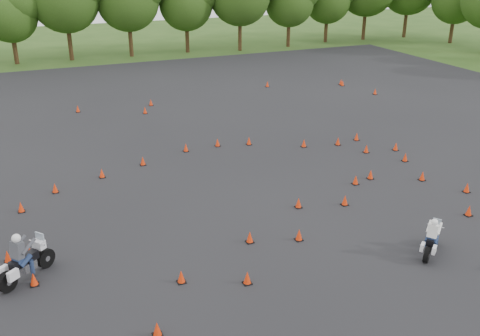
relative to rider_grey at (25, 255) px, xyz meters
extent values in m
plane|color=#2D5119|center=(9.66, -0.18, -0.93)|extent=(140.00, 140.00, 0.00)
plane|color=black|center=(9.66, 5.82, -0.93)|extent=(62.00, 62.00, 0.00)
cone|color=red|center=(6.18, 8.91, -0.70)|extent=(0.26, 0.26, 0.45)
cone|color=red|center=(8.92, 10.01, -0.70)|extent=(0.26, 0.26, 0.45)
cone|color=red|center=(3.40, -4.68, -0.70)|extent=(0.26, 0.26, 0.45)
cone|color=red|center=(16.27, 2.65, -0.70)|extent=(0.26, 0.26, 0.45)
cone|color=red|center=(4.28, 20.61, -0.70)|extent=(0.26, 0.26, 0.45)
cone|color=red|center=(-0.02, 5.56, -0.70)|extent=(0.26, 0.26, 0.45)
cone|color=red|center=(19.87, 22.13, -0.70)|extent=(0.26, 0.26, 0.45)
cone|color=red|center=(18.28, 5.86, -0.70)|extent=(0.26, 0.26, 0.45)
cone|color=red|center=(12.69, 9.66, -0.70)|extent=(0.26, 0.26, 0.45)
cone|color=red|center=(18.54, 1.50, -0.70)|extent=(0.26, 0.26, 0.45)
cone|color=red|center=(17.49, 7.56, -0.70)|extent=(0.26, 0.26, 0.45)
cone|color=red|center=(15.48, 8.05, -0.70)|extent=(0.26, 0.26, 0.45)
cone|color=red|center=(13.43, 0.63, -0.70)|extent=(0.26, 0.26, 0.45)
cone|color=red|center=(3.89, 8.05, -0.70)|extent=(0.26, 0.26, 0.45)
cone|color=red|center=(8.58, 18.39, -0.70)|extent=(0.26, 0.26, 0.45)
cone|color=red|center=(11.38, 1.21, -0.70)|extent=(0.26, 0.26, 0.45)
cone|color=red|center=(17.79, -2.33, -0.70)|extent=(0.26, 0.26, 0.45)
cone|color=red|center=(15.19, 2.38, -0.70)|extent=(0.26, 0.26, 0.45)
cone|color=red|center=(6.94, -3.26, -0.70)|extent=(0.26, 0.26, 0.45)
cone|color=red|center=(25.98, 20.43, -0.70)|extent=(0.26, 0.26, 0.45)
cone|color=red|center=(10.02, -1.33, -0.70)|extent=(0.26, 0.26, 0.45)
cone|color=red|center=(19.52, -0.45, -0.70)|extent=(0.26, 0.26, 0.45)
cone|color=red|center=(10.89, 10.12, -0.70)|extent=(0.26, 0.26, 0.45)
cone|color=red|center=(25.88, 20.02, -0.70)|extent=(0.26, 0.26, 0.45)
cone|color=red|center=(4.87, -2.32, -0.70)|extent=(0.26, 0.26, 0.45)
cone|color=red|center=(0.17, -0.51, -0.70)|extent=(0.26, 0.26, 0.45)
cone|color=red|center=(19.44, 3.93, -0.70)|extent=(0.26, 0.26, 0.45)
cone|color=red|center=(18.99, 7.86, -0.70)|extent=(0.26, 0.26, 0.45)
cone|color=red|center=(26.67, 16.55, -0.70)|extent=(0.26, 0.26, 0.45)
cone|color=red|center=(1.54, 7.09, -0.70)|extent=(0.26, 0.26, 0.45)
cone|color=red|center=(20.05, 5.51, -0.70)|extent=(0.26, 0.26, 0.45)
cone|color=red|center=(8.15, -0.74, -0.70)|extent=(0.26, 0.26, 0.45)
cone|color=red|center=(9.47, 20.27, -0.70)|extent=(0.26, 0.26, 0.45)
cone|color=red|center=(0.11, 1.58, -0.70)|extent=(0.26, 0.26, 0.45)
cone|color=red|center=(-0.63, 1.42, -0.70)|extent=(0.26, 0.26, 0.45)
camera|label=1|loc=(0.67, -17.47, 9.75)|focal=40.00mm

